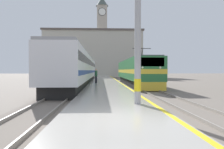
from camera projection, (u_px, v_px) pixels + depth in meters
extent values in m
plane|color=#70665B|center=(104.00, 82.00, 37.48)|extent=(200.00, 200.00, 0.00)
cube|color=#ADA89E|center=(105.00, 82.00, 32.48)|extent=(4.18, 140.00, 0.34)
cube|color=yellow|center=(118.00, 81.00, 32.57)|extent=(0.20, 140.00, 0.00)
cube|color=#70665B|center=(131.00, 83.00, 32.67)|extent=(2.83, 140.00, 0.02)
cube|color=gray|center=(126.00, 83.00, 32.64)|extent=(0.07, 140.00, 0.14)
cube|color=gray|center=(136.00, 83.00, 32.71)|extent=(0.07, 140.00, 0.14)
cube|color=#70665B|center=(82.00, 83.00, 32.32)|extent=(2.83, 140.00, 0.02)
cube|color=gray|center=(77.00, 83.00, 32.29)|extent=(0.07, 140.00, 0.14)
cube|color=gray|center=(87.00, 83.00, 32.36)|extent=(0.07, 140.00, 0.14)
cube|color=black|center=(135.00, 82.00, 28.87)|extent=(2.46, 17.45, 0.90)
cube|color=#286B38|center=(135.00, 69.00, 28.84)|extent=(2.90, 18.97, 2.34)
cube|color=gold|center=(135.00, 71.00, 28.84)|extent=(2.92, 18.99, 0.44)
cube|color=gold|center=(151.00, 86.00, 19.54)|extent=(2.76, 0.30, 0.81)
cube|color=black|center=(151.00, 62.00, 19.41)|extent=(2.32, 0.12, 0.80)
sphere|color=white|center=(142.00, 68.00, 19.34)|extent=(0.20, 0.20, 0.20)
sphere|color=white|center=(160.00, 68.00, 19.42)|extent=(0.20, 0.20, 0.20)
cube|color=#4C4C51|center=(135.00, 60.00, 28.81)|extent=(2.61, 18.02, 0.12)
cylinder|color=#333333|center=(142.00, 53.00, 23.72)|extent=(0.06, 0.63, 1.03)
cylinder|color=#333333|center=(141.00, 53.00, 24.42)|extent=(0.06, 0.63, 1.03)
cube|color=#262626|center=(142.00, 48.00, 24.06)|extent=(2.03, 0.08, 0.06)
cube|color=black|center=(81.00, 81.00, 30.57)|extent=(2.46, 33.56, 0.90)
cube|color=silver|center=(81.00, 68.00, 30.53)|extent=(2.90, 34.96, 2.87)
cube|color=black|center=(81.00, 63.00, 30.52)|extent=(2.92, 34.26, 0.64)
cube|color=navy|center=(81.00, 72.00, 30.54)|extent=(2.92, 34.26, 0.36)
cube|color=gray|center=(81.00, 57.00, 30.50)|extent=(2.67, 34.96, 0.20)
cylinder|color=#9E9EA3|center=(138.00, 14.00, 10.34)|extent=(0.31, 0.31, 8.57)
cylinder|color=yellow|center=(138.00, 85.00, 10.41)|extent=(0.33, 0.33, 0.60)
cylinder|color=#23232D|center=(96.00, 80.00, 27.56)|extent=(0.26, 0.26, 0.86)
cylinder|color=#234C33|center=(96.00, 73.00, 27.54)|extent=(0.34, 0.34, 0.72)
sphere|color=tan|center=(96.00, 70.00, 27.54)|extent=(0.23, 0.23, 0.23)
cube|color=#ADA393|center=(102.00, 41.00, 74.78)|extent=(3.38, 3.38, 23.93)
cylinder|color=black|center=(102.00, 12.00, 72.89)|extent=(2.67, 0.06, 2.67)
cylinder|color=white|center=(102.00, 12.00, 72.86)|extent=(2.37, 0.10, 2.37)
cone|color=#47514C|center=(102.00, 2.00, 74.52)|extent=(4.22, 4.22, 3.04)
cube|color=#B7B2A3|center=(94.00, 55.00, 65.63)|extent=(28.49, 8.56, 13.29)
cube|color=#564C47|center=(94.00, 32.00, 65.50)|extent=(29.09, 9.16, 0.50)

